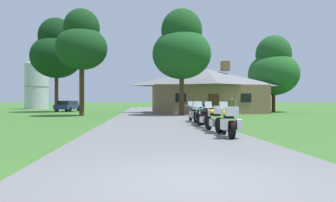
{
  "coord_description": "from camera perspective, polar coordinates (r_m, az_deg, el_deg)",
  "views": [
    {
      "loc": [
        -0.85,
        -5.07,
        1.39
      ],
      "look_at": [
        1.48,
        23.57,
        1.37
      ],
      "focal_mm": 33.1,
      "sensor_mm": 36.0,
      "label": 1
    }
  ],
  "objects": [
    {
      "name": "ground_plane",
      "position": [
        25.12,
        -2.72,
        -3.13
      ],
      "size": [
        500.0,
        500.0,
        0.0
      ],
      "primitive_type": "plane",
      "color": "#386628"
    },
    {
      "name": "asphalt_driveway",
      "position": [
        23.12,
        -2.55,
        -3.33
      ],
      "size": [
        6.4,
        80.0,
        0.06
      ],
      "primitive_type": "cube",
      "color": "slate",
      "rests_on": "ground"
    },
    {
      "name": "motorcycle_yellow_nearest_to_camera",
      "position": [
        11.53,
        11.15,
        -3.85
      ],
      "size": [
        0.8,
        2.08,
        1.3
      ],
      "rotation": [
        0.0,
        0.0,
        -0.07
      ],
      "color": "black",
      "rests_on": "asphalt_driveway"
    },
    {
      "name": "motorcycle_yellow_second_in_row",
      "position": [
        13.4,
        8.6,
        -3.26
      ],
      "size": [
        0.67,
        2.08,
        1.3
      ],
      "rotation": [
        0.0,
        0.0,
        0.08
      ],
      "color": "black",
      "rests_on": "asphalt_driveway"
    },
    {
      "name": "motorcycle_green_third_in_row",
      "position": [
        15.65,
        6.72,
        -2.79
      ],
      "size": [
        0.69,
        2.08,
        1.3
      ],
      "rotation": [
        0.0,
        0.0,
        0.1
      ],
      "color": "black",
      "rests_on": "asphalt_driveway"
    },
    {
      "name": "motorcycle_silver_fourth_in_row",
      "position": [
        17.46,
        5.95,
        -2.53
      ],
      "size": [
        0.75,
        2.08,
        1.3
      ],
      "rotation": [
        0.0,
        0.0,
        0.04
      ],
      "color": "black",
      "rests_on": "asphalt_driveway"
    },
    {
      "name": "motorcycle_blue_farthest_in_row",
      "position": [
        19.63,
        4.8,
        -2.24
      ],
      "size": [
        0.79,
        2.08,
        1.3
      ],
      "rotation": [
        0.0,
        0.0,
        0.06
      ],
      "color": "black",
      "rests_on": "asphalt_driveway"
    },
    {
      "name": "stone_lodge",
      "position": [
        35.82,
        7.1,
        1.98
      ],
      "size": [
        12.95,
        7.67,
        5.95
      ],
      "color": "#896B4C",
      "rests_on": "ground"
    },
    {
      "name": "bystander_olive_shirt_near_lodge",
      "position": [
        28.11,
        11.63,
        -0.86
      ],
      "size": [
        0.5,
        0.36,
        1.69
      ],
      "rotation": [
        0.0,
        0.0,
        2.66
      ],
      "color": "black",
      "rests_on": "ground"
    },
    {
      "name": "tree_left_far",
      "position": [
        41.28,
        -19.86,
        8.68
      ],
      "size": [
        6.21,
        6.21,
        11.68
      ],
      "color": "#422D19",
      "rests_on": "ground"
    },
    {
      "name": "tree_right_of_lodge",
      "position": [
        41.09,
        18.85,
        5.75
      ],
      "size": [
        6.24,
        6.24,
        9.57
      ],
      "color": "#422D19",
      "rests_on": "ground"
    },
    {
      "name": "tree_left_near",
      "position": [
        30.05,
        -15.6,
        10.36
      ],
      "size": [
        4.68,
        4.68,
        9.87
      ],
      "color": "#422D19",
      "rests_on": "ground"
    },
    {
      "name": "tree_by_lodge_front",
      "position": [
        29.4,
        2.53,
        9.85
      ],
      "size": [
        5.48,
        5.48,
        10.0
      ],
      "color": "#422D19",
      "rests_on": "ground"
    },
    {
      "name": "metal_silo_distant",
      "position": [
        56.84,
        -23.02,
        2.95
      ],
      "size": [
        3.94,
        3.94,
        8.54
      ],
      "color": "#B2B7BC",
      "rests_on": "ground"
    },
    {
      "name": "parked_navy_suv_far_left",
      "position": [
        42.24,
        -17.96,
        -0.79
      ],
      "size": [
        2.59,
        4.84,
        1.4
      ],
      "rotation": [
        0.0,
        0.0,
        -0.17
      ],
      "color": "navy",
      "rests_on": "ground"
    }
  ]
}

